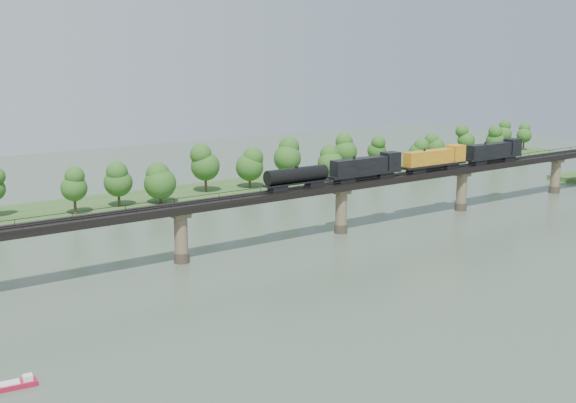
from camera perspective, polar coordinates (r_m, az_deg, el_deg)
ground at (r=142.20m, az=11.98°, el=-4.86°), size 400.00×400.00×0.00m
far_bank at (r=207.02m, az=-5.59°, el=0.79°), size 300.00×24.00×1.60m
bridge at (r=161.78m, az=4.22°, el=-0.61°), size 236.00×30.00×11.50m
bridge_superstructure at (r=160.54m, az=4.25°, el=1.60°), size 220.00×4.90×0.75m
far_treeline at (r=197.83m, az=-7.04°, el=2.61°), size 289.06×17.54×13.60m
freight_train at (r=174.83m, az=9.78°, el=3.10°), size 82.13×3.20×5.65m
motorboat at (r=96.35m, az=-20.61°, el=-13.33°), size 4.93×2.33×1.33m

